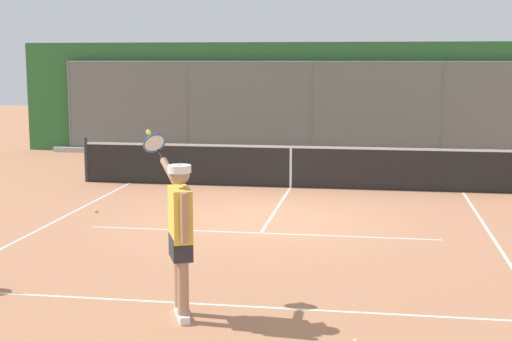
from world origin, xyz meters
name	(u,v)px	position (x,y,z in m)	size (l,w,h in m)	color
ground_plane	(269,220)	(0.00, 0.00, 0.00)	(60.00, 60.00, 0.00)	#B27551
court_line_markings	(258,238)	(0.00, 1.34, 0.00)	(7.72, 8.24, 0.01)	white
fence_backdrop	(313,99)	(0.00, -9.59, 1.69)	(18.27, 1.37, 3.41)	slate
tennis_net	(291,166)	(0.00, -3.50, 0.49)	(9.93, 0.09, 1.07)	#2D2D2D
tennis_player	(180,227)	(0.29, 5.18, 1.06)	(0.88, 1.25, 2.07)	silver
tennis_ball_mid_court	(96,211)	(3.38, -0.14, 0.03)	(0.07, 0.07, 0.07)	#C1D138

